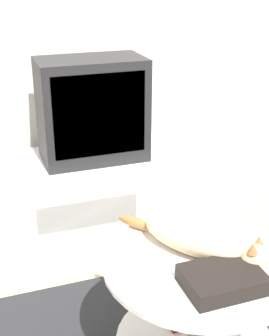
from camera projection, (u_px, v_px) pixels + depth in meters
The scene contains 5 objects.
tv_stand at pixel (78, 202), 2.55m from camera, with size 1.13×0.47×0.52m.
tv at pixel (92, 110), 2.36m from camera, with size 0.53×0.30×0.52m.
coffee_table at pixel (197, 305), 1.70m from camera, with size 0.68×0.68×0.49m.
dvd_box at pixel (223, 279), 1.48m from camera, with size 0.25×0.18×0.06m.
cat at pixel (199, 238), 1.66m from camera, with size 0.40×0.51×0.12m.
Camera 1 is at (-0.60, -1.13, 1.46)m, focal length 50.00 mm.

